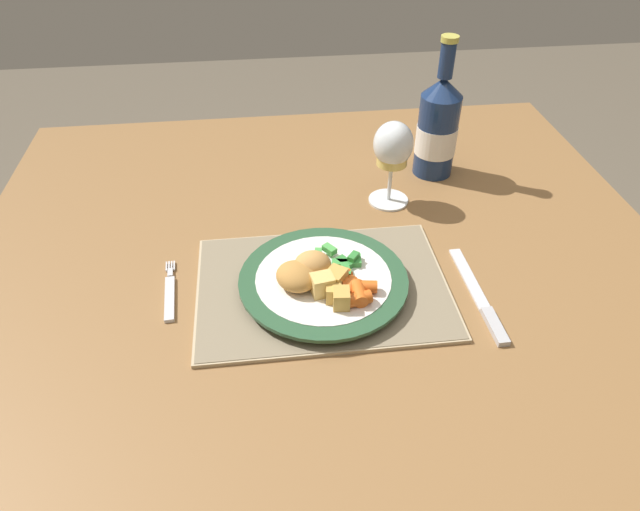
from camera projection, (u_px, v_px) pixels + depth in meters
name	position (u px, v px, depth m)	size (l,w,h in m)	color
ground_plane	(322.00, 499.00, 1.37)	(6.00, 6.00, 0.00)	brown
dining_table	(323.00, 302.00, 0.96)	(1.15, 1.10, 0.74)	olive
placemat	(322.00, 287.00, 0.86)	(0.38, 0.27, 0.01)	tan
dinner_plate	(323.00, 282.00, 0.85)	(0.25, 0.25, 0.02)	white
breaded_croquettes	(304.00, 271.00, 0.83)	(0.10, 0.09, 0.04)	tan
green_beans_pile	(341.00, 262.00, 0.86)	(0.07, 0.08, 0.02)	green
glazed_carrots	(353.00, 288.00, 0.81)	(0.07, 0.08, 0.02)	#CC5119
fork	(170.00, 294.00, 0.85)	(0.02, 0.14, 0.01)	silver
table_knife	(482.00, 302.00, 0.84)	(0.02, 0.21, 0.01)	silver
wine_glass	(393.00, 149.00, 0.98)	(0.07, 0.07, 0.16)	silver
bottle	(438.00, 127.00, 1.07)	(0.08, 0.08, 0.27)	navy
roast_potatoes	(331.00, 287.00, 0.81)	(0.06, 0.07, 0.03)	gold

